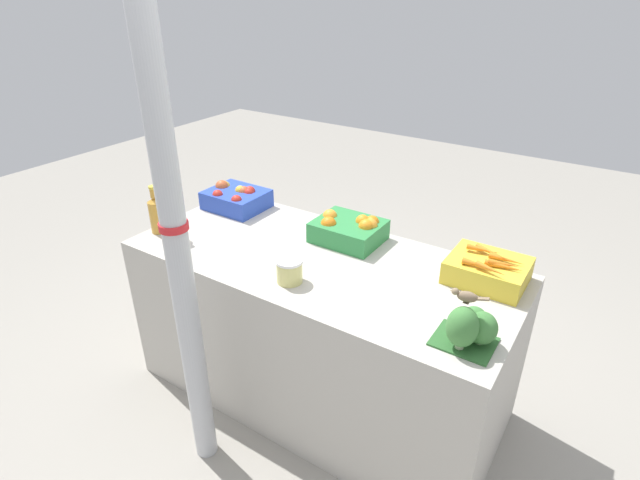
% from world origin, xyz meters
% --- Properties ---
extents(ground_plane, '(10.00, 10.00, 0.00)m').
position_xyz_m(ground_plane, '(0.00, 0.00, 0.00)').
color(ground_plane, gray).
extents(market_table, '(1.88, 0.84, 0.85)m').
position_xyz_m(market_table, '(0.00, 0.00, 0.42)').
color(market_table, '#B7B2A8').
rests_on(market_table, ground_plane).
extents(support_pole, '(0.11, 0.11, 2.21)m').
position_xyz_m(support_pole, '(-0.24, -0.63, 1.11)').
color(support_pole, '#B7BABF').
rests_on(support_pole, ground_plane).
extents(apple_crate, '(0.33, 0.28, 0.14)m').
position_xyz_m(apple_crate, '(-0.74, 0.24, 0.91)').
color(apple_crate, '#2847B7').
rests_on(apple_crate, market_table).
extents(orange_crate, '(0.33, 0.28, 0.14)m').
position_xyz_m(orange_crate, '(0.02, 0.24, 0.91)').
color(orange_crate, '#2D8442').
rests_on(orange_crate, market_table).
extents(carrot_crate, '(0.33, 0.28, 0.14)m').
position_xyz_m(carrot_crate, '(0.73, 0.24, 0.90)').
color(carrot_crate, gold).
rests_on(carrot_crate, market_table).
extents(broccoli_pile, '(0.22, 0.20, 0.18)m').
position_xyz_m(broccoli_pile, '(0.80, -0.23, 0.93)').
color(broccoli_pile, '#2D602D').
rests_on(broccoli_pile, market_table).
extents(juice_bottle_amber, '(0.08, 0.08, 0.26)m').
position_xyz_m(juice_bottle_amber, '(-0.87, -0.23, 0.95)').
color(juice_bottle_amber, gold).
rests_on(juice_bottle_amber, market_table).
extents(juice_bottle_cloudy, '(0.07, 0.07, 0.26)m').
position_xyz_m(juice_bottle_cloudy, '(-0.76, -0.23, 0.96)').
color(juice_bottle_cloudy, beige).
rests_on(juice_bottle_cloudy, market_table).
extents(pickle_jar, '(0.12, 0.12, 0.11)m').
position_xyz_m(pickle_jar, '(0.00, -0.24, 0.90)').
color(pickle_jar, '#D1CC75').
rests_on(pickle_jar, market_table).
extents(sparrow_bird, '(0.13, 0.05, 0.05)m').
position_xyz_m(sparrow_bird, '(0.77, -0.25, 1.05)').
color(sparrow_bird, '#4C3D2D').
rests_on(sparrow_bird, broccoli_pile).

